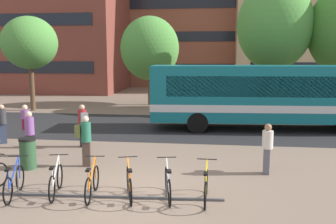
{
  "coord_description": "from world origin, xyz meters",
  "views": [
    {
      "loc": [
        2.08,
        -9.27,
        3.71
      ],
      "look_at": [
        0.44,
        4.03,
        1.62
      ],
      "focal_mm": 39.14,
      "sensor_mm": 36.0,
      "label": 1
    }
  ],
  "objects_px": {
    "parked_bicycle_blue_1": "(14,183)",
    "commuter_olive_pack_5": "(85,138)",
    "city_bus": "(274,94)",
    "parked_bicycle_yellow_6": "(206,187)",
    "commuter_maroon_pack_2": "(29,130)",
    "parked_bicycle_orange_3": "(92,183)",
    "parked_bicycle_orange_4": "(129,184)",
    "street_tree_0": "(150,48)",
    "commuter_black_pack_1": "(1,121)",
    "parked_bicycle_silver_5": "(168,185)",
    "street_tree_3": "(275,26)",
    "commuter_olive_pack_6": "(26,123)",
    "parked_bicycle_white_2": "(56,181)",
    "street_tree_1": "(30,43)",
    "commuter_grey_pack_0": "(83,123)",
    "commuter_grey_pack_3": "(268,145)",
    "trash_bin": "(28,153)"
  },
  "relations": [
    {
      "from": "parked_bicycle_orange_4",
      "to": "street_tree_1",
      "type": "relative_size",
      "value": 0.27
    },
    {
      "from": "commuter_olive_pack_5",
      "to": "street_tree_0",
      "type": "bearing_deg",
      "value": 81.48
    },
    {
      "from": "city_bus",
      "to": "parked_bicycle_blue_1",
      "type": "distance_m",
      "value": 12.97
    },
    {
      "from": "street_tree_0",
      "to": "parked_bicycle_white_2",
      "type": "bearing_deg",
      "value": -88.13
    },
    {
      "from": "parked_bicycle_orange_3",
      "to": "street_tree_0",
      "type": "distance_m",
      "value": 18.65
    },
    {
      "from": "commuter_grey_pack_0",
      "to": "commuter_olive_pack_5",
      "type": "distance_m",
      "value": 2.71
    },
    {
      "from": "commuter_maroon_pack_2",
      "to": "parked_bicycle_orange_3",
      "type": "bearing_deg",
      "value": -6.15
    },
    {
      "from": "commuter_black_pack_1",
      "to": "parked_bicycle_yellow_6",
      "type": "bearing_deg",
      "value": -64.98
    },
    {
      "from": "commuter_maroon_pack_2",
      "to": "commuter_olive_pack_5",
      "type": "height_order",
      "value": "commuter_olive_pack_5"
    },
    {
      "from": "parked_bicycle_orange_3",
      "to": "street_tree_3",
      "type": "distance_m",
      "value": 18.27
    },
    {
      "from": "parked_bicycle_orange_3",
      "to": "commuter_maroon_pack_2",
      "type": "distance_m",
      "value": 5.15
    },
    {
      "from": "commuter_maroon_pack_2",
      "to": "commuter_olive_pack_5",
      "type": "relative_size",
      "value": 0.97
    },
    {
      "from": "commuter_black_pack_1",
      "to": "city_bus",
      "type": "bearing_deg",
      "value": -13.27
    },
    {
      "from": "parked_bicycle_silver_5",
      "to": "parked_bicycle_yellow_6",
      "type": "distance_m",
      "value": 0.99
    },
    {
      "from": "parked_bicycle_orange_3",
      "to": "commuter_maroon_pack_2",
      "type": "bearing_deg",
      "value": 37.94
    },
    {
      "from": "commuter_maroon_pack_2",
      "to": "city_bus",
      "type": "bearing_deg",
      "value": 71.26
    },
    {
      "from": "parked_bicycle_yellow_6",
      "to": "commuter_olive_pack_5",
      "type": "distance_m",
      "value": 4.84
    },
    {
      "from": "parked_bicycle_white_2",
      "to": "commuter_olive_pack_5",
      "type": "relative_size",
      "value": 0.98
    },
    {
      "from": "street_tree_3",
      "to": "commuter_olive_pack_6",
      "type": "bearing_deg",
      "value": -135.17
    },
    {
      "from": "commuter_maroon_pack_2",
      "to": "street_tree_3",
      "type": "distance_m",
      "value": 16.98
    },
    {
      "from": "parked_bicycle_orange_3",
      "to": "parked_bicycle_orange_4",
      "type": "xyz_separation_m",
      "value": [
        0.98,
        0.06,
        0.0
      ]
    },
    {
      "from": "commuter_black_pack_1",
      "to": "commuter_olive_pack_5",
      "type": "bearing_deg",
      "value": -64.15
    },
    {
      "from": "city_bus",
      "to": "commuter_olive_pack_6",
      "type": "relative_size",
      "value": 6.92
    },
    {
      "from": "parked_bicycle_white_2",
      "to": "street_tree_3",
      "type": "relative_size",
      "value": 0.2
    },
    {
      "from": "street_tree_3",
      "to": "commuter_maroon_pack_2",
      "type": "bearing_deg",
      "value": -130.5
    },
    {
      "from": "parked_bicycle_yellow_6",
      "to": "commuter_olive_pack_6",
      "type": "height_order",
      "value": "commuter_olive_pack_6"
    },
    {
      "from": "commuter_olive_pack_6",
      "to": "commuter_black_pack_1",
      "type": "bearing_deg",
      "value": -116.56
    },
    {
      "from": "parked_bicycle_orange_4",
      "to": "street_tree_3",
      "type": "xyz_separation_m",
      "value": [
        6.02,
        15.99,
        5.22
      ]
    },
    {
      "from": "parked_bicycle_blue_1",
      "to": "commuter_olive_pack_5",
      "type": "bearing_deg",
      "value": -30.98
    },
    {
      "from": "parked_bicycle_blue_1",
      "to": "street_tree_0",
      "type": "height_order",
      "value": "street_tree_0"
    },
    {
      "from": "parked_bicycle_orange_4",
      "to": "commuter_grey_pack_0",
      "type": "height_order",
      "value": "commuter_grey_pack_0"
    },
    {
      "from": "parked_bicycle_silver_5",
      "to": "commuter_olive_pack_5",
      "type": "distance_m",
      "value": 4.01
    },
    {
      "from": "parked_bicycle_blue_1",
      "to": "commuter_maroon_pack_2",
      "type": "height_order",
      "value": "commuter_maroon_pack_2"
    },
    {
      "from": "trash_bin",
      "to": "commuter_grey_pack_3",
      "type": "bearing_deg",
      "value": 3.25
    },
    {
      "from": "parked_bicycle_yellow_6",
      "to": "commuter_grey_pack_0",
      "type": "relative_size",
      "value": 0.99
    },
    {
      "from": "commuter_maroon_pack_2",
      "to": "parked_bicycle_yellow_6",
      "type": "bearing_deg",
      "value": 10.62
    },
    {
      "from": "parked_bicycle_white_2",
      "to": "commuter_maroon_pack_2",
      "type": "relative_size",
      "value": 1.01
    },
    {
      "from": "parked_bicycle_orange_3",
      "to": "parked_bicycle_yellow_6",
      "type": "distance_m",
      "value": 2.97
    },
    {
      "from": "parked_bicycle_silver_5",
      "to": "commuter_grey_pack_3",
      "type": "relative_size",
      "value": 1.06
    },
    {
      "from": "parked_bicycle_blue_1",
      "to": "parked_bicycle_orange_3",
      "type": "height_order",
      "value": "same"
    },
    {
      "from": "parked_bicycle_orange_4",
      "to": "trash_bin",
      "type": "relative_size",
      "value": 1.62
    },
    {
      "from": "commuter_maroon_pack_2",
      "to": "street_tree_3",
      "type": "relative_size",
      "value": 0.2
    },
    {
      "from": "commuter_black_pack_1",
      "to": "street_tree_0",
      "type": "height_order",
      "value": "street_tree_0"
    },
    {
      "from": "parked_bicycle_orange_3",
      "to": "commuter_grey_pack_3",
      "type": "relative_size",
      "value": 1.07
    },
    {
      "from": "parked_bicycle_orange_4",
      "to": "commuter_olive_pack_6",
      "type": "xyz_separation_m",
      "value": [
        -5.32,
        4.71,
        0.63
      ]
    },
    {
      "from": "parked_bicycle_silver_5",
      "to": "parked_bicycle_blue_1",
      "type": "bearing_deg",
      "value": 83.81
    },
    {
      "from": "parked_bicycle_white_2",
      "to": "commuter_black_pack_1",
      "type": "bearing_deg",
      "value": 29.31
    },
    {
      "from": "parked_bicycle_yellow_6",
      "to": "street_tree_1",
      "type": "height_order",
      "value": "street_tree_1"
    },
    {
      "from": "city_bus",
      "to": "parked_bicycle_yellow_6",
      "type": "height_order",
      "value": "city_bus"
    },
    {
      "from": "commuter_grey_pack_0",
      "to": "street_tree_1",
      "type": "height_order",
      "value": "street_tree_1"
    }
  ]
}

